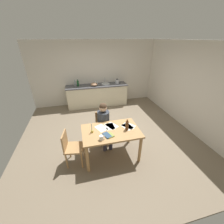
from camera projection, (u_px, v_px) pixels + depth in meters
The scene contains 25 objects.
ground_plane at pixel (109, 135), 4.37m from camera, with size 5.20×5.20×0.04m, color #7A6B56.
wall_back at pixel (95, 73), 5.98m from camera, with size 5.20×0.12×2.60m, color silver.
wall_right at pixel (192, 87), 4.31m from camera, with size 0.12×5.20×2.60m, color silver.
kitchen_counter at pixel (97, 95), 6.07m from camera, with size 2.53×0.64×0.90m.
dining_table at pixel (111, 134), 3.31m from camera, with size 1.33×0.84×0.75m.
chair_at_table at pixel (103, 125), 3.94m from camera, with size 0.42×0.42×0.86m.
person_seated at pixel (104, 122), 3.72m from camera, with size 0.34×0.60×1.19m.
chair_side_empty at pixel (71, 147), 3.17m from camera, with size 0.47×0.47×0.85m.
coffee_mug at pixel (102, 138), 2.94m from camera, with size 0.13×0.09×0.10m.
candlestick at pixel (92, 130), 3.16m from camera, with size 0.06×0.06×0.24m.
book_magazine at pixel (110, 135), 3.07m from camera, with size 0.15×0.17×0.02m, color #8B9945.
book_cookery at pixel (107, 135), 3.08m from camera, with size 0.12×0.22×0.03m, color navy.
paper_letter at pixel (110, 126), 3.40m from camera, with size 0.21×0.30×0.00m, color white.
paper_bill at pixel (112, 126), 3.43m from camera, with size 0.21×0.30×0.00m, color white.
paper_envelope at pixel (101, 128), 3.34m from camera, with size 0.21×0.30×0.00m, color white.
paper_receipt at pixel (128, 127), 3.39m from camera, with size 0.21×0.30×0.00m, color white.
paper_notice at pixel (128, 126), 3.43m from camera, with size 0.21×0.30×0.00m, color white.
wine_bottle_on_table at pixel (127, 125), 3.23m from camera, with size 0.08×0.08×0.27m.
sink_unit at pixel (106, 84), 5.93m from camera, with size 0.36×0.36×0.24m.
bottle_oil at pixel (75, 83), 5.69m from camera, with size 0.06×0.06×0.26m.
bottle_vinegar at pixel (78, 83), 5.70m from camera, with size 0.08×0.08×0.26m.
mixing_bowl at pixel (94, 84), 5.74m from camera, with size 0.28×0.28×0.13m, color tan.
stovetop_kettle at pixel (117, 81), 6.00m from camera, with size 0.18×0.18×0.22m.
wine_glass_near_sink at pixel (97, 81), 5.95m from camera, with size 0.07×0.07×0.15m.
wine_glass_by_kettle at pixel (95, 82), 5.92m from camera, with size 0.07×0.07×0.15m.
Camera 1 is at (-0.77, -3.44, 2.66)m, focal length 22.60 mm.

